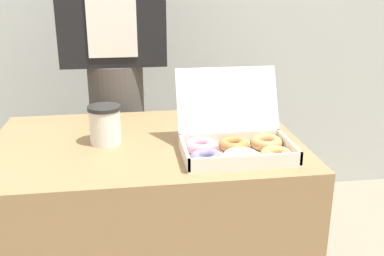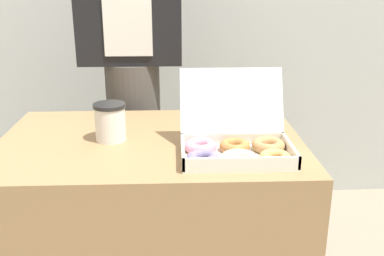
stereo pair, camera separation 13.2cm
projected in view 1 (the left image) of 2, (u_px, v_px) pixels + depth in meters
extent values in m
cube|color=#99754C|center=(150.00, 238.00, 1.57)|extent=(0.99, 0.67, 0.73)
cube|color=white|center=(237.00, 156.00, 1.33)|extent=(0.32, 0.21, 0.01)
cube|color=white|center=(184.00, 152.00, 1.30)|extent=(0.01, 0.21, 0.04)
cube|color=white|center=(289.00, 146.00, 1.34)|extent=(0.01, 0.21, 0.04)
cube|color=white|center=(246.00, 162.00, 1.23)|extent=(0.32, 0.01, 0.04)
cube|color=white|center=(230.00, 137.00, 1.41)|extent=(0.32, 0.01, 0.04)
cube|color=white|center=(227.00, 99.00, 1.42)|extent=(0.32, 0.09, 0.19)
torus|color=slate|center=(206.00, 158.00, 1.26)|extent=(0.10, 0.10, 0.03)
torus|color=pink|center=(200.00, 146.00, 1.35)|extent=(0.12, 0.12, 0.03)
torus|color=silver|center=(241.00, 157.00, 1.28)|extent=(0.12, 0.12, 0.03)
torus|color=#A87038|center=(234.00, 144.00, 1.37)|extent=(0.12, 0.12, 0.03)
torus|color=tan|center=(276.00, 154.00, 1.29)|extent=(0.12, 0.12, 0.03)
torus|color=#B27F4C|center=(266.00, 142.00, 1.38)|extent=(0.14, 0.14, 0.03)
cylinder|color=silver|center=(105.00, 127.00, 1.42)|extent=(0.10, 0.10, 0.11)
cylinder|color=black|center=(104.00, 108.00, 1.40)|extent=(0.10, 0.10, 0.01)
cylinder|color=#4C4742|center=(120.00, 161.00, 2.03)|extent=(0.23, 0.23, 0.89)
cube|color=silver|center=(111.00, 11.00, 1.73)|extent=(0.19, 0.01, 0.36)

